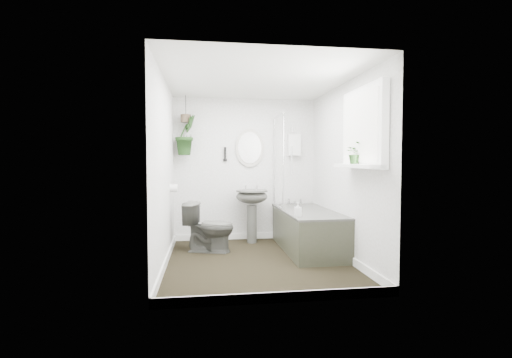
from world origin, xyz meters
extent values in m
cube|color=black|center=(0.00, 0.00, -0.01)|extent=(2.30, 2.80, 0.02)
cube|color=white|center=(0.00, 0.00, 2.31)|extent=(2.30, 2.80, 0.02)
cube|color=white|center=(0.00, 1.41, 1.15)|extent=(2.30, 0.02, 2.30)
cube|color=white|center=(0.00, -1.41, 1.15)|extent=(2.30, 0.02, 2.30)
cube|color=white|center=(-1.16, 0.00, 1.15)|extent=(0.02, 2.80, 2.30)
cube|color=white|center=(1.16, 0.00, 1.15)|extent=(0.02, 2.80, 2.30)
cube|color=white|center=(0.00, 0.00, 0.05)|extent=(2.30, 2.80, 0.10)
cube|color=white|center=(0.80, 1.34, 1.55)|extent=(0.20, 0.10, 0.35)
ellipsoid|color=#BAB4A8|center=(0.07, 1.37, 1.50)|extent=(0.46, 0.03, 0.62)
cylinder|color=black|center=(-0.33, 1.36, 1.40)|extent=(0.04, 0.04, 0.22)
cylinder|color=white|center=(-1.10, 0.70, 0.90)|extent=(0.11, 0.11, 0.11)
cube|color=white|center=(1.09, -0.70, 1.65)|extent=(0.08, 1.00, 0.90)
cube|color=white|center=(1.02, -0.70, 1.23)|extent=(0.18, 1.00, 0.04)
cube|color=white|center=(1.04, -0.70, 1.65)|extent=(0.01, 0.86, 0.76)
imported|color=#42433E|center=(-0.60, 0.62, 0.35)|extent=(0.77, 0.58, 0.70)
imported|color=black|center=(1.03, -0.64, 1.37)|extent=(0.26, 0.24, 0.25)
imported|color=black|center=(-0.95, 1.25, 1.69)|extent=(0.44, 0.44, 0.63)
imported|color=black|center=(0.51, -0.06, 0.67)|extent=(0.08, 0.08, 0.18)
cylinder|color=brown|center=(-0.95, 1.25, 1.95)|extent=(0.16, 0.16, 0.12)
camera|label=1|loc=(-0.67, -4.63, 1.28)|focal=26.00mm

